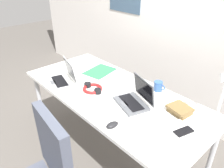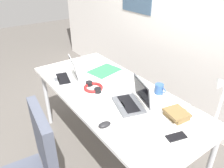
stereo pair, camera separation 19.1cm
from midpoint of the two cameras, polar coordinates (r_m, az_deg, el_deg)
ground_plane at (r=2.42m, az=2.37°, el=-17.30°), size 12.00×12.00×0.00m
wall_back at (r=2.55m, az=23.83°, el=16.61°), size 6.00×0.13×2.60m
desk at (r=1.98m, az=2.77°, el=-3.54°), size 1.80×0.80×0.74m
desk_lamp at (r=1.63m, az=28.90°, el=-4.83°), size 0.12×0.18×0.40m
laptop_front_right at (r=1.77m, az=8.43°, el=-4.34°), size 0.34×0.30×0.21m
laptop_front_left at (r=2.16m, az=-9.36°, el=2.09°), size 0.33×0.30×0.21m
computer_mouse at (r=1.55m, az=1.62°, el=-10.65°), size 0.07×0.10×0.03m
cell_phone at (r=1.57m, az=19.89°, el=-12.93°), size 0.10×0.15×0.01m
headphones at (r=1.99m, az=-2.17°, el=-0.94°), size 0.21×0.18×0.04m
book_stack at (r=1.73m, az=19.59°, el=-7.53°), size 0.19×0.18×0.06m
paper_folder_mid_desk at (r=2.32m, az=0.37°, el=3.44°), size 0.29×0.35×0.01m
coffee_mug at (r=1.97m, az=14.95°, el=-1.31°), size 0.11×0.08×0.09m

